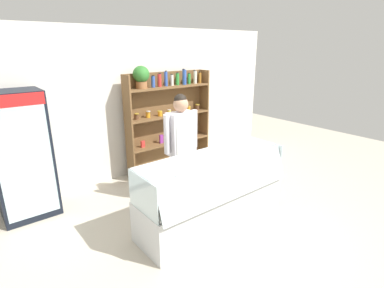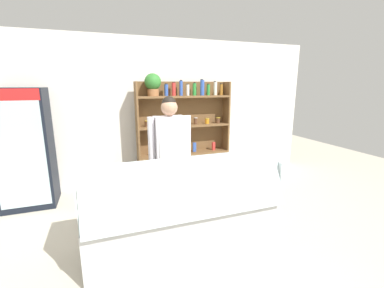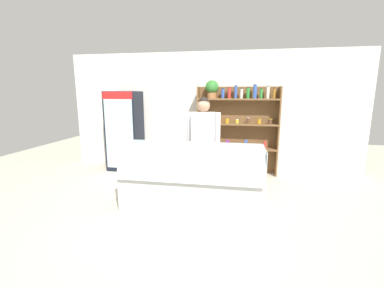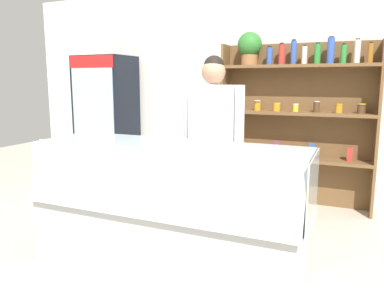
{
  "view_description": "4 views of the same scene",
  "coord_description": "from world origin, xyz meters",
  "px_view_note": "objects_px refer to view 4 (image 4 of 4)",
  "views": [
    {
      "loc": [
        -2.53,
        -2.73,
        2.37
      ],
      "look_at": [
        0.04,
        0.5,
        1.02
      ],
      "focal_mm": 28.0,
      "sensor_mm": 36.0,
      "label": 1
    },
    {
      "loc": [
        -0.84,
        -2.59,
        1.86
      ],
      "look_at": [
        0.23,
        0.39,
        1.13
      ],
      "focal_mm": 24.0,
      "sensor_mm": 36.0,
      "label": 2
    },
    {
      "loc": [
        0.63,
        -3.75,
        1.77
      ],
      "look_at": [
        -0.11,
        0.38,
        0.94
      ],
      "focal_mm": 24.0,
      "sensor_mm": 36.0,
      "label": 3
    },
    {
      "loc": [
        1.25,
        -2.53,
        1.48
      ],
      "look_at": [
        -0.06,
        0.47,
        0.93
      ],
      "focal_mm": 35.0,
      "sensor_mm": 36.0,
      "label": 4
    }
  ],
  "objects_px": {
    "shop_clerk": "(213,131)",
    "shelving_unit": "(290,107)",
    "deli_display_case": "(169,230)",
    "drinks_fridge": "(107,122)"
  },
  "relations": [
    {
      "from": "drinks_fridge",
      "to": "deli_display_case",
      "type": "height_order",
      "value": "drinks_fridge"
    },
    {
      "from": "drinks_fridge",
      "to": "shop_clerk",
      "type": "xyz_separation_m",
      "value": [
        1.99,
        -1.06,
        0.11
      ]
    },
    {
      "from": "drinks_fridge",
      "to": "deli_display_case",
      "type": "bearing_deg",
      "value": -43.93
    },
    {
      "from": "shelving_unit",
      "to": "drinks_fridge",
      "type": "bearing_deg",
      "value": -176.41
    },
    {
      "from": "shop_clerk",
      "to": "shelving_unit",
      "type": "bearing_deg",
      "value": 67.04
    },
    {
      "from": "shelving_unit",
      "to": "deli_display_case",
      "type": "bearing_deg",
      "value": -106.28
    },
    {
      "from": "deli_display_case",
      "to": "shelving_unit",
      "type": "bearing_deg",
      "value": 73.72
    },
    {
      "from": "shelving_unit",
      "to": "shop_clerk",
      "type": "bearing_deg",
      "value": -112.96
    },
    {
      "from": "drinks_fridge",
      "to": "deli_display_case",
      "type": "relative_size",
      "value": 0.85
    },
    {
      "from": "deli_display_case",
      "to": "shop_clerk",
      "type": "xyz_separation_m",
      "value": [
        0.07,
        0.79,
        0.7
      ]
    }
  ]
}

